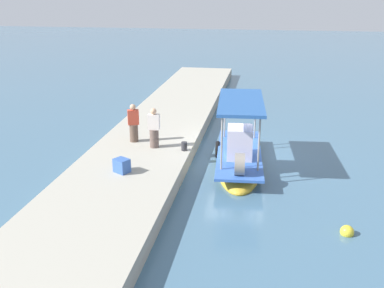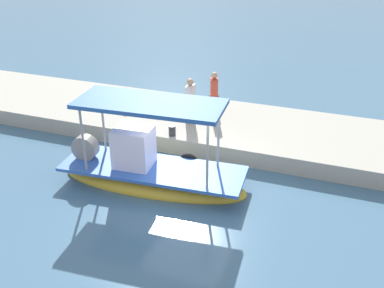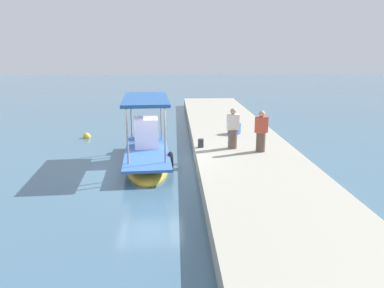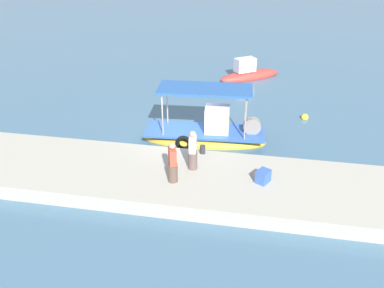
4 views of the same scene
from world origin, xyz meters
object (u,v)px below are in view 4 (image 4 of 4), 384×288
Objects in this scene: fisherman_by_crate at (193,152)px; mooring_bollard at (203,149)px; fisherman_near_bollard at (173,164)px; moored_boat_near at (249,74)px; cargo_crate at (263,176)px; marker_buoy at (305,117)px; main_fishing_boat at (207,133)px.

mooring_bollard is at bearing 81.72° from fisherman_by_crate.
mooring_bollard is (0.75, 2.31, -0.56)m from fisherman_near_bollard.
cargo_crate is at bearing -84.58° from moored_boat_near.
fisherman_by_crate is 8.52m from marker_buoy.
fisherman_near_bollard reaches higher than mooring_bollard.
main_fishing_boat is at bearing -98.60° from moored_boat_near.
main_fishing_boat reaches higher than moored_boat_near.
moored_boat_near reaches higher than mooring_bollard.
main_fishing_boat is at bearing 89.47° from fisherman_by_crate.
cargo_crate is at bearing 9.28° from fisherman_near_bollard.
fisherman_by_crate reaches higher than mooring_bollard.
main_fishing_boat is 4.62m from fisherman_near_bollard.
fisherman_near_bollard is 4.63× the size of mooring_bollard.
fisherman_near_bollard is 0.99× the size of fisherman_by_crate.
main_fishing_boat is at bearing -143.77° from marker_buoy.
fisherman_near_bollard reaches higher than cargo_crate.
main_fishing_boat is 9.62m from moored_boat_near.
moored_boat_near is at bearing 118.70° from marker_buoy.
main_fishing_boat is 11.49× the size of cargo_crate.
mooring_bollard is 0.68× the size of cargo_crate.
marker_buoy is (4.77, 6.94, -1.25)m from fisherman_by_crate.
fisherman_by_crate is at bearing 61.30° from fisherman_near_bollard.
fisherman_by_crate is 4.09× the size of marker_buoy.
mooring_bollard is 3.11m from cargo_crate.
moored_boat_near is (-1.28, 13.46, -0.56)m from cargo_crate.
cargo_crate is 13.54m from moored_boat_near.
fisherman_by_crate is 2.83m from cargo_crate.
cargo_crate reaches higher than marker_buoy.
fisherman_by_crate reaches higher than cargo_crate.
main_fishing_boat is 5.89m from marker_buoy.
fisherman_by_crate is at bearing -96.46° from moored_boat_near.
fisherman_near_bollard is 4.05× the size of marker_buoy.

